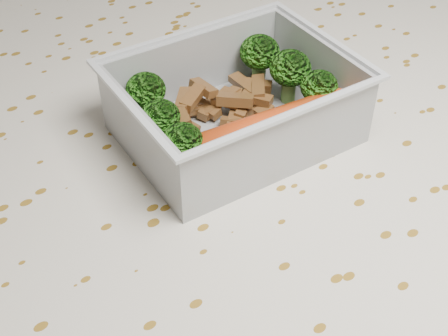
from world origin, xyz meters
TOP-DOWN VIEW (x-y plane):
  - dining_table at (0.00, 0.00)m, footprint 1.40×0.90m
  - tablecloth at (0.00, 0.00)m, footprint 1.46×0.96m
  - lunch_container at (0.06, 0.04)m, footprint 0.20×0.17m
  - broccoli_florets at (0.06, 0.05)m, footprint 0.17×0.12m
  - meat_pile at (0.06, 0.06)m, footprint 0.11×0.08m
  - sausage at (0.06, 0.00)m, footprint 0.17×0.05m

SIDE VIEW (x-z plane):
  - dining_table at x=0.00m, z-range 0.29..1.04m
  - tablecloth at x=0.00m, z-range 0.62..0.81m
  - meat_pile at x=0.06m, z-range 0.76..0.79m
  - lunch_container at x=0.06m, z-range 0.75..0.81m
  - sausage at x=0.06m, z-range 0.77..0.80m
  - broccoli_florets at x=0.06m, z-range 0.77..0.82m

